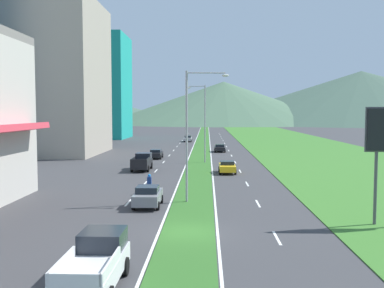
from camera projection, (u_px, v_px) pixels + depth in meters
ground_plane at (188, 233)px, 26.51m from camera, size 600.00×600.00×0.00m
grass_median at (201, 149)px, 86.32m from camera, size 3.20×240.00×0.06m
grass_verge_right at (309, 149)px, 85.62m from camera, size 24.00×240.00×0.06m
lane_dash_left_2 at (99, 236)px, 25.77m from camera, size 0.16×2.80×0.01m
lane_dash_left_3 at (128, 203)px, 35.28m from camera, size 0.16×2.80×0.01m
lane_dash_left_4 at (145, 183)px, 44.80m from camera, size 0.16×2.80×0.01m
lane_dash_left_5 at (156, 171)px, 54.31m from camera, size 0.16×2.80×0.01m
lane_dash_left_6 at (164, 162)px, 63.82m from camera, size 0.16×2.80×0.01m
lane_dash_left_7 at (169, 155)px, 73.33m from camera, size 0.16×2.80×0.01m
lane_dash_left_8 at (174, 150)px, 82.85m from camera, size 0.16×2.80×0.01m
lane_dash_left_9 at (177, 146)px, 92.36m from camera, size 0.16×2.80×0.01m
lane_dash_left_10 at (180, 143)px, 101.87m from camera, size 0.16×2.80×0.01m
lane_dash_left_11 at (182, 140)px, 111.38m from camera, size 0.16×2.80×0.01m
lane_dash_left_12 at (184, 138)px, 120.90m from camera, size 0.16×2.80×0.01m
lane_dash_left_13 at (186, 136)px, 130.41m from camera, size 0.16×2.80×0.01m
lane_dash_left_14 at (187, 135)px, 139.92m from camera, size 0.16×2.80×0.01m
lane_dash_left_15 at (189, 133)px, 149.43m from camera, size 0.16×2.80×0.01m
lane_dash_right_2 at (277, 238)px, 25.42m from camera, size 0.16×2.80×0.01m
lane_dash_right_3 at (258, 204)px, 34.94m from camera, size 0.16×2.80×0.01m
lane_dash_right_4 at (247, 184)px, 44.45m from camera, size 0.16×2.80×0.01m
lane_dash_right_5 at (240, 171)px, 53.96m from camera, size 0.16×2.80×0.01m
lane_dash_right_6 at (235, 162)px, 63.47m from camera, size 0.16×2.80×0.01m
lane_dash_right_7 at (232, 156)px, 72.99m from camera, size 0.16×2.80×0.01m
lane_dash_right_8 at (229, 151)px, 82.50m from camera, size 0.16×2.80×0.01m
lane_dash_right_9 at (226, 147)px, 92.01m from camera, size 0.16×2.80×0.01m
lane_dash_right_10 at (225, 143)px, 101.52m from camera, size 0.16×2.80×0.01m
lane_dash_right_11 at (223, 141)px, 111.04m from camera, size 0.16×2.80×0.01m
lane_dash_right_12 at (222, 138)px, 120.55m from camera, size 0.16×2.80×0.01m
lane_dash_right_13 at (221, 136)px, 130.06m from camera, size 0.16×2.80×0.01m
lane_dash_right_14 at (220, 135)px, 139.57m from camera, size 0.16×2.80×0.01m
lane_dash_right_15 at (219, 133)px, 149.09m from camera, size 0.16×2.80×0.01m
edge_line_median_left at (192, 149)px, 86.38m from camera, size 0.16×240.00×0.01m
edge_line_median_right at (210, 149)px, 86.26m from camera, size 0.16×240.00×0.01m
domed_building at (42, 59)px, 75.37m from camera, size 19.32×19.32×38.96m
midrise_colored at (96, 87)px, 120.55m from camera, size 16.75×16.75×27.52m
hill_far_left at (61, 105)px, 296.75m from camera, size 169.35×169.35×22.74m
hill_far_center at (224, 102)px, 276.60m from camera, size 147.61×147.61×25.67m
hill_far_right at (361, 97)px, 294.33m from camera, size 213.98×213.98×33.76m
street_lamp_near at (191, 127)px, 35.06m from camera, size 3.40×0.51×10.35m
street_lamp_mid at (203, 119)px, 62.51m from camera, size 2.63×0.33×10.86m
car_1 at (227, 167)px, 52.24m from camera, size 1.98×4.13×1.41m
car_2 at (156, 154)px, 68.69m from camera, size 1.95×4.62×1.41m
car_3 at (148, 196)px, 33.85m from camera, size 2.02×4.09×1.58m
car_4 at (220, 148)px, 79.84m from camera, size 1.95×4.01×1.36m
car_5 at (188, 139)px, 106.89m from camera, size 1.86×4.72×1.48m
pickup_truck_0 at (96, 263)px, 18.33m from camera, size 2.18×5.40×2.00m
pickup_truck_1 at (142, 162)px, 55.06m from camera, size 2.18×5.40×2.00m
motorcycle_rider at (149, 186)px, 38.74m from camera, size 0.36×2.00×1.80m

